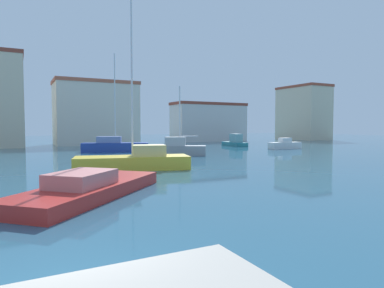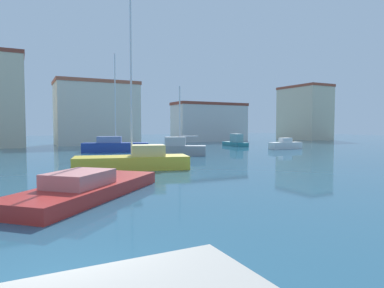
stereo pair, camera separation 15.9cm
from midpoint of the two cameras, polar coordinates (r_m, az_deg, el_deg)
water at (r=29.89m, az=3.76°, el=-2.25°), size 160.00×160.00×0.00m
sailboat_grey_far_right at (r=31.65m, az=-2.38°, el=-0.72°), size 4.89×3.54×6.49m
motorboat_red_distant_east at (r=13.80m, az=-17.41°, el=-7.12°), size 7.04×7.18×1.06m
motorboat_white_outer_mooring at (r=42.24m, az=15.36°, el=-0.12°), size 4.36×1.20×1.34m
sailboat_yellow_mid_harbor at (r=21.88m, az=-9.86°, el=-2.72°), size 7.50×3.99×10.80m
motorboat_teal_far_left at (r=46.92m, az=7.18°, el=0.37°), size 2.17×5.09×1.69m
sailboat_blue_inner_mooring at (r=36.97m, az=-13.12°, el=-0.26°), size 7.11×3.95×10.44m
warehouse_block at (r=52.82m, az=-16.06°, el=5.07°), size 11.90×7.05×9.41m
harbor_office at (r=61.31m, az=2.78°, el=3.74°), size 13.57×5.29×6.94m
waterfront_apartments at (r=72.68m, az=18.24°, el=5.04°), size 6.12×10.16×10.89m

